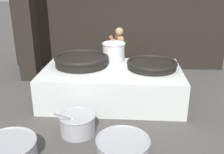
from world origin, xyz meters
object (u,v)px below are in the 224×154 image
Objects in this scene: cook at (119,54)px; prep_bowl_extra at (123,146)px; prep_bowl_meat at (8,149)px; prep_bowl_vegetables at (78,123)px; stock_pot at (114,52)px; giant_wok_far at (152,64)px; giant_wok_near at (82,60)px.

cook is 1.70× the size of prep_bowl_extra.
prep_bowl_extra is (1.95, 0.27, -0.02)m from prep_bowl_meat.
prep_bowl_vegetables is (-0.69, -2.81, -0.66)m from cook.
prep_bowl_extra is at bearing -83.26° from stock_pot.
prep_bowl_vegetables reaches higher than prep_bowl_meat.
giant_wok_far reaches higher than prep_bowl_meat.
giant_wok_far is 0.76× the size of cook.
prep_bowl_vegetables reaches higher than prep_bowl_extra.
stock_pot reaches higher than prep_bowl_vegetables.
stock_pot is at bearing 75.43° from prep_bowl_vegetables.
giant_wok_far is 1.29× the size of prep_bowl_extra.
cook is at bearing 128.01° from giant_wok_far.
giant_wok_near is 1.35m from cook.
prep_bowl_extra is at bearing -64.97° from giant_wok_near.
giant_wok_near is 1.11× the size of giant_wok_far.
giant_wok_far is at bearing 74.74° from prep_bowl_extra.
giant_wok_near reaches higher than prep_bowl_meat.
stock_pot reaches higher than prep_bowl_extra.
giant_wok_far is at bearing 115.33° from cook.
giant_wok_far is 1.44× the size of prep_bowl_vegetables.
giant_wok_far is at bearing -28.86° from stock_pot.
giant_wok_far is 1.25× the size of prep_bowl_meat.
giant_wok_near reaches higher than prep_bowl_extra.
cook reaches higher than prep_bowl_meat.
prep_bowl_extra is (1.14, -2.44, -0.81)m from giant_wok_near.
giant_wok_near is 2.94m from prep_bowl_meat.
prep_bowl_vegetables is at bearing 146.28° from prep_bowl_extra.
giant_wok_near is 1.43× the size of prep_bowl_extra.
stock_pot is 0.64× the size of prep_bowl_extra.
prep_bowl_vegetables is 1.36m from prep_bowl_meat.
cook reaches higher than prep_bowl_extra.
stock_pot is 0.38× the size of cook.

